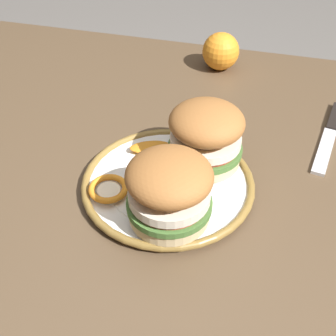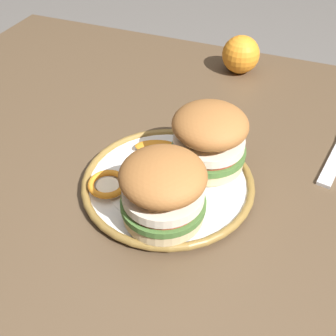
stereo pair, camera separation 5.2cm
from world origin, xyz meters
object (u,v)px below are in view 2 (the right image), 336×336
at_px(sandwich_half_right, 163,189).
at_px(whole_orange, 241,54).
at_px(dining_table, 198,214).
at_px(sandwich_half_left, 209,137).
at_px(dinner_plate, 168,183).

xyz_separation_m(sandwich_half_right, whole_orange, (0.01, -0.47, -0.03)).
bearing_deg(dining_table, sandwich_half_left, -115.95).
distance_m(dinner_plate, sandwich_half_right, 0.09).
relative_size(sandwich_half_left, whole_orange, 1.66).
relative_size(sandwich_half_left, sandwich_half_right, 0.96).
bearing_deg(dining_table, dinner_plate, 51.25).
xyz_separation_m(dining_table, sandwich_half_right, (0.02, 0.12, 0.16)).
distance_m(dinner_plate, whole_orange, 0.40).
distance_m(sandwich_half_right, whole_orange, 0.47).
bearing_deg(sandwich_half_right, whole_orange, -88.64).
bearing_deg(whole_orange, dining_table, 94.66).
bearing_deg(sandwich_half_left, dining_table, 64.05).
distance_m(dining_table, sandwich_half_left, 0.16).
bearing_deg(dinner_plate, sandwich_half_right, 106.58).
bearing_deg(whole_orange, dinner_plate, 88.59).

